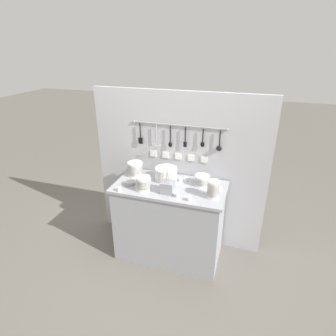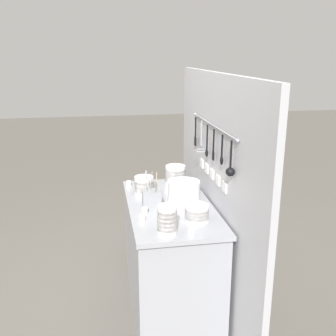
{
  "view_description": "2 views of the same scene",
  "coord_description": "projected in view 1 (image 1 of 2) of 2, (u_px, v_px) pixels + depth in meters",
  "views": [
    {
      "loc": [
        0.76,
        -2.48,
        2.26
      ],
      "look_at": [
        -0.01,
        -0.02,
        1.09
      ],
      "focal_mm": 30.0,
      "sensor_mm": 36.0,
      "label": 1
    },
    {
      "loc": [
        2.61,
        -0.47,
        1.94
      ],
      "look_at": [
        0.07,
        -0.02,
        1.18
      ],
      "focal_mm": 42.0,
      "sensor_mm": 36.0,
      "label": 2
    }
  ],
  "objects": [
    {
      "name": "cutlery_caddy",
      "position": [
        168.0,
        187.0,
        2.78
      ],
      "size": [
        0.13,
        0.13,
        0.27
      ],
      "color": "#93969E",
      "rests_on": "counter"
    },
    {
      "name": "cup_edge_near",
      "position": [
        189.0,
        199.0,
        2.65
      ],
      "size": [
        0.04,
        0.04,
        0.04
      ],
      "color": "white",
      "rests_on": "counter"
    },
    {
      "name": "ground_plane",
      "position": [
        170.0,
        252.0,
        3.29
      ],
      "size": [
        20.0,
        20.0,
        0.0
      ],
      "primitive_type": "plane",
      "color": "#666059"
    },
    {
      "name": "cup_front_left",
      "position": [
        149.0,
        180.0,
        3.01
      ],
      "size": [
        0.04,
        0.04,
        0.04
      ],
      "color": "white",
      "rests_on": "counter"
    },
    {
      "name": "steel_mixing_bowl",
      "position": [
        130.0,
        183.0,
        2.95
      ],
      "size": [
        0.12,
        0.12,
        0.04
      ],
      "color": "#93969E",
      "rests_on": "counter"
    },
    {
      "name": "plate_stack",
      "position": [
        166.0,
        174.0,
        3.03
      ],
      "size": [
        0.24,
        0.24,
        0.14
      ],
      "color": "white",
      "rests_on": "counter"
    },
    {
      "name": "cup_front_right",
      "position": [
        186.0,
        179.0,
        3.02
      ],
      "size": [
        0.04,
        0.04,
        0.04
      ],
      "color": "white",
      "rests_on": "counter"
    },
    {
      "name": "cup_beside_plates",
      "position": [
        220.0,
        189.0,
        2.81
      ],
      "size": [
        0.04,
        0.04,
        0.04
      ],
      "color": "white",
      "rests_on": "counter"
    },
    {
      "name": "bowl_stack_wide_centre",
      "position": [
        202.0,
        180.0,
        2.93
      ],
      "size": [
        0.16,
        0.16,
        0.11
      ],
      "color": "white",
      "rests_on": "counter"
    },
    {
      "name": "counter",
      "position": [
        170.0,
        221.0,
        3.11
      ],
      "size": [
        1.17,
        0.6,
        0.88
      ],
      "color": "#9EA0A8",
      "rests_on": "ground"
    },
    {
      "name": "bowl_stack_tall_left",
      "position": [
        143.0,
        183.0,
        2.83
      ],
      "size": [
        0.15,
        0.15,
        0.14
      ],
      "color": "white",
      "rests_on": "counter"
    },
    {
      "name": "cup_edge_far",
      "position": [
        119.0,
        189.0,
        2.82
      ],
      "size": [
        0.04,
        0.04,
        0.04
      ],
      "color": "white",
      "rests_on": "counter"
    },
    {
      "name": "cup_mid_row",
      "position": [
        177.0,
        195.0,
        2.71
      ],
      "size": [
        0.04,
        0.04,
        0.04
      ],
      "color": "white",
      "rests_on": "counter"
    },
    {
      "name": "bowl_stack_back_corner",
      "position": [
        213.0,
        189.0,
        2.68
      ],
      "size": [
        0.12,
        0.12,
        0.18
      ],
      "color": "white",
      "rests_on": "counter"
    },
    {
      "name": "back_wall",
      "position": [
        178.0,
        171.0,
        3.21
      ],
      "size": [
        1.97,
        0.11,
        1.81
      ],
      "color": "#B2B2B7",
      "rests_on": "ground"
    },
    {
      "name": "cup_back_right",
      "position": [
        181.0,
        180.0,
        3.01
      ],
      "size": [
        0.04,
        0.04,
        0.04
      ],
      "color": "white",
      "rests_on": "counter"
    },
    {
      "name": "bowl_stack_nested_right",
      "position": [
        135.0,
        169.0,
        3.13
      ],
      "size": [
        0.17,
        0.17,
        0.16
      ],
      "color": "white",
      "rests_on": "counter"
    }
  ]
}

